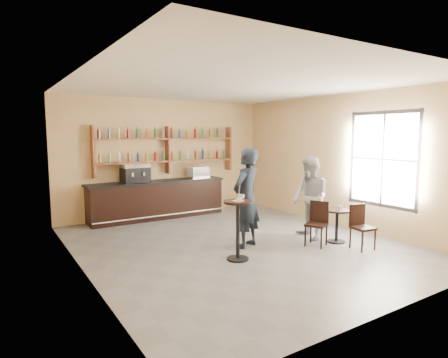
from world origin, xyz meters
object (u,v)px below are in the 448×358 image
espresso_machine (135,173)px  patron_second (310,198)px  bar_counter (158,199)px  cafe_table (337,226)px  pedestal_table (238,230)px  chair_west (316,224)px  man_main (246,198)px  pastry_case (198,172)px  chair_south (363,227)px

espresso_machine → patron_second: size_ratio=0.38×
bar_counter → espresso_machine: (-0.60, 0.00, 0.74)m
espresso_machine → patron_second: (2.56, -3.66, -0.36)m
bar_counter → cafe_table: bar_counter is taller
pedestal_table → chair_west: size_ratio=1.20×
man_main → patron_second: (1.49, -0.26, -0.10)m
man_main → chair_west: size_ratio=2.21×
man_main → pastry_case: bearing=-125.5°
pastry_case → cafe_table: size_ratio=0.78×
pedestal_table → chair_south: bearing=-18.4°
bar_counter → pastry_case: size_ratio=6.86×
pedestal_table → cafe_table: 2.37m
patron_second → cafe_table: bearing=42.4°
espresso_machine → cafe_table: size_ratio=0.97×
cafe_table → chair_south: chair_south is taller
pedestal_table → cafe_table: size_ratio=1.54×
espresso_machine → chair_south: 5.63m
pedestal_table → espresso_machine: bearing=96.9°
man_main → patron_second: man_main is taller
cafe_table → chair_south: 0.61m
chair_west → patron_second: 0.69m
espresso_machine → chair_west: espresso_machine is taller
chair_west → pedestal_table: bearing=-120.0°
bar_counter → espresso_machine: size_ratio=5.50×
espresso_machine → cafe_table: bearing=-59.5°
bar_counter → patron_second: size_ratio=2.09×
cafe_table → patron_second: bearing=118.9°
espresso_machine → cafe_table: 5.12m
pedestal_table → bar_counter: bearing=88.4°
espresso_machine → pastry_case: bearing=-3.7°
pastry_case → pedestal_table: size_ratio=0.51×
espresso_machine → chair_west: 4.77m
bar_counter → espresso_machine: espresso_machine is taller
pastry_case → man_main: 3.48m
espresso_machine → patron_second: patron_second is taller
bar_counter → chair_south: size_ratio=4.26×
patron_second → bar_counter: bearing=-138.4°
espresso_machine → pedestal_table: (0.48, -3.96, -0.71)m
bar_counter → man_main: man_main is taller
bar_counter → man_main: size_ratio=1.88×
chair_south → espresso_machine: bearing=130.4°
chair_south → patron_second: size_ratio=0.49×
bar_counter → cafe_table: 4.73m
bar_counter → chair_south: (2.29, -4.76, -0.07)m
pastry_case → man_main: size_ratio=0.27×
pastry_case → chair_west: bearing=-82.3°
pastry_case → man_main: (-0.76, -3.39, -0.18)m
espresso_machine → pedestal_table: 4.05m
bar_counter → espresso_machine: bearing=180.0°
man_main → chair_west: bearing=126.5°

